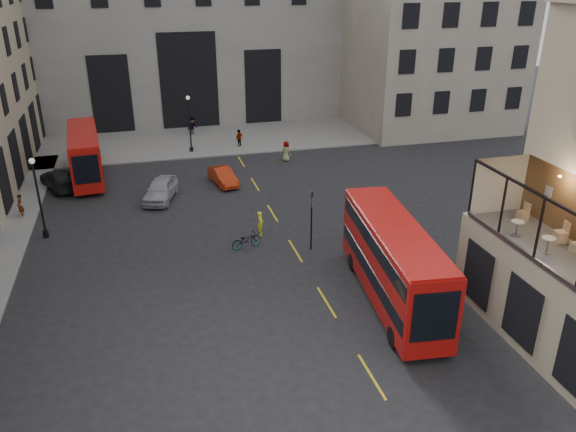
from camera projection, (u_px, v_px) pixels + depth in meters
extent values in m
plane|color=black|center=(414.00, 369.00, 24.26)|extent=(140.00, 140.00, 0.00)
cube|color=black|center=(522.00, 313.00, 24.63)|extent=(0.08, 9.20, 3.00)
cube|color=beige|center=(499.00, 185.00, 27.77)|extent=(3.00, 0.04, 2.90)
cube|color=slate|center=(533.00, 259.00, 23.54)|extent=(0.12, 10.00, 0.18)
cube|color=black|center=(545.00, 198.00, 22.44)|extent=(0.12, 10.00, 0.10)
cube|color=beige|center=(548.00, 192.00, 26.46)|extent=(0.04, 0.45, 0.55)
cylinder|color=#FFD899|center=(560.00, 176.00, 24.75)|extent=(0.12, 0.12, 0.05)
cube|color=tan|center=(553.00, 303.00, 24.89)|extent=(3.00, 11.00, 4.50)
cube|color=slate|center=(563.00, 257.00, 23.96)|extent=(3.00, 10.00, 0.10)
cube|color=gray|center=(182.00, 37.00, 61.88)|extent=(34.00, 10.00, 18.00)
cube|color=black|center=(189.00, 81.00, 59.04)|extent=(6.00, 0.12, 10.00)
cube|color=black|center=(111.00, 95.00, 57.56)|extent=(4.00, 0.12, 8.00)
cube|color=black|center=(263.00, 87.00, 61.33)|extent=(4.00, 0.12, 8.00)
cube|color=#A09381|center=(422.00, 28.00, 60.31)|extent=(16.00, 18.00, 20.00)
cube|color=slate|center=(187.00, 140.00, 56.41)|extent=(40.00, 12.00, 0.12)
cylinder|color=black|center=(311.00, 228.00, 34.07)|extent=(0.10, 0.10, 2.80)
imported|color=black|center=(312.00, 199.00, 33.30)|extent=(0.16, 0.20, 1.00)
cylinder|color=black|center=(85.00, 166.00, 44.91)|extent=(0.10, 0.10, 2.80)
imported|color=black|center=(82.00, 143.00, 44.14)|extent=(0.16, 0.20, 1.00)
cylinder|color=black|center=(40.00, 201.00, 35.15)|extent=(0.14, 0.14, 5.00)
cylinder|color=black|center=(46.00, 234.00, 36.06)|extent=(0.36, 0.36, 0.50)
sphere|color=silver|center=(32.00, 161.00, 34.08)|extent=(0.36, 0.36, 0.36)
cylinder|color=black|center=(190.00, 126.00, 51.89)|extent=(0.14, 0.14, 5.00)
cylinder|color=black|center=(192.00, 150.00, 52.80)|extent=(0.36, 0.36, 0.50)
sphere|color=silver|center=(188.00, 98.00, 50.82)|extent=(0.36, 0.36, 0.36)
cube|color=#A20E0B|center=(393.00, 261.00, 28.36)|extent=(3.61, 10.98, 3.82)
cube|color=black|center=(392.00, 270.00, 28.58)|extent=(3.59, 10.40, 0.78)
cube|color=black|center=(395.00, 240.00, 27.89)|extent=(3.59, 10.40, 0.78)
cube|color=#A20E0B|center=(396.00, 226.00, 27.58)|extent=(3.49, 10.76, 0.12)
cylinder|color=black|center=(353.00, 262.00, 32.06)|extent=(0.38, 1.00, 0.98)
cylinder|color=black|center=(390.00, 259.00, 32.37)|extent=(0.38, 1.00, 0.98)
cylinder|color=black|center=(393.00, 337.00, 25.53)|extent=(0.38, 1.00, 0.98)
cylinder|color=black|center=(439.00, 333.00, 25.83)|extent=(0.38, 1.00, 0.98)
cube|color=#AF110C|center=(85.00, 153.00, 45.58)|extent=(3.06, 10.02, 3.50)
cube|color=black|center=(86.00, 159.00, 45.78)|extent=(3.05, 9.49, 0.72)
cube|color=black|center=(83.00, 141.00, 45.15)|extent=(3.05, 9.49, 0.72)
cube|color=#AF110C|center=(82.00, 132.00, 44.86)|extent=(2.95, 9.82, 0.11)
cylinder|color=black|center=(75.00, 163.00, 48.66)|extent=(0.33, 0.91, 0.90)
cylinder|color=black|center=(99.00, 160.00, 49.28)|extent=(0.33, 0.91, 0.90)
cylinder|color=black|center=(76.00, 188.00, 42.97)|extent=(0.33, 0.91, 0.90)
cylinder|color=black|center=(103.00, 185.00, 43.58)|extent=(0.33, 0.91, 0.90)
imported|color=#9A9BA2|center=(161.00, 190.00, 41.77)|extent=(3.22, 5.02, 1.59)
imported|color=#B1270A|center=(223.00, 176.00, 44.87)|extent=(2.10, 4.15, 1.30)
imported|color=black|center=(59.00, 179.00, 44.02)|extent=(3.73, 5.39, 1.45)
imported|color=gray|center=(246.00, 240.00, 34.62)|extent=(2.07, 1.20, 1.03)
imported|color=#E3FF1A|center=(260.00, 223.00, 36.21)|extent=(0.51, 0.66, 1.61)
imported|color=gray|center=(91.00, 182.00, 42.84)|extent=(0.92, 0.72, 1.84)
imported|color=gray|center=(192.00, 126.00, 57.79)|extent=(1.47, 1.34, 1.98)
imported|color=gray|center=(239.00, 138.00, 54.06)|extent=(1.08, 0.97, 1.77)
imported|color=gray|center=(286.00, 151.00, 50.14)|extent=(1.01, 1.06, 1.83)
imported|color=gray|center=(20.00, 206.00, 38.68)|extent=(0.48, 0.66, 1.70)
cylinder|color=white|center=(549.00, 238.00, 23.96)|extent=(0.58, 0.58, 0.04)
cylinder|color=slate|center=(547.00, 245.00, 24.10)|extent=(0.08, 0.08, 0.68)
cylinder|color=slate|center=(546.00, 252.00, 24.24)|extent=(0.43, 0.43, 0.03)
cylinder|color=silver|center=(518.00, 222.00, 25.50)|extent=(0.59, 0.59, 0.04)
cylinder|color=slate|center=(517.00, 229.00, 25.65)|extent=(0.08, 0.08, 0.68)
cylinder|color=slate|center=(515.00, 235.00, 25.79)|extent=(0.43, 0.43, 0.03)
cube|color=tan|center=(576.00, 248.00, 24.14)|extent=(0.46, 0.46, 0.46)
cube|color=#DAAD7E|center=(560.00, 237.00, 25.12)|extent=(0.55, 0.55, 0.51)
cube|color=#DAAD7E|center=(567.00, 227.00, 24.94)|extent=(0.12, 0.48, 0.46)
cube|color=tan|center=(522.00, 216.00, 27.25)|extent=(0.49, 0.49, 0.48)
cube|color=tan|center=(527.00, 207.00, 27.13)|extent=(0.09, 0.45, 0.43)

